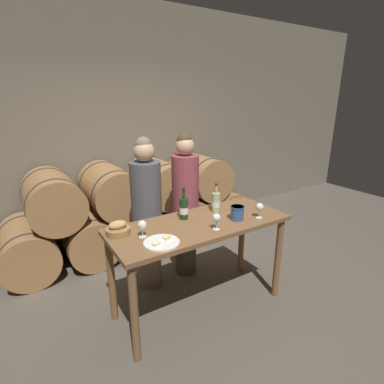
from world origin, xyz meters
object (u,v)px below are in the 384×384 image
Objects in this scene: wine_bottle_white at (216,202)px; wine_glass_left at (217,218)px; bread_basket at (118,229)px; wine_glass_center at (260,207)px; cheese_plate at (162,242)px; person_right at (185,205)px; blue_crock at (237,212)px; tasting_table at (200,235)px; person_left at (147,213)px; wine_bottle_red at (184,208)px; wine_glass_far_left at (142,225)px.

wine_glass_left is (-0.24, -0.34, 0.00)m from wine_bottle_white.
wine_glass_left is (0.74, -0.36, 0.06)m from bread_basket.
cheese_plate is at bearing 178.75° from wine_glass_center.
person_right is 11.31× the size of wine_glass_left.
blue_crock is 0.30m from wine_glass_left.
tasting_table is at bearing -12.67° from bread_basket.
person_right is at bearing 112.01° from wine_glass_center.
person_left is 1.13m from wine_glass_center.
tasting_table is 1.02× the size of person_left.
wine_glass_left is at bearing -25.77° from bread_basket.
blue_crock is at bearing 3.77° from cheese_plate.
person_right is 5.43× the size of wine_bottle_red.
blue_crock is at bearing 13.69° from wine_glass_left.
wine_glass_far_left is at bearing 171.73° from blue_crock.
wine_bottle_red is 0.70m from wine_glass_center.
wine_bottle_white reaches higher than wine_glass_left.
person_left reaches higher than wine_bottle_white.
person_left reaches higher than wine_bottle_red.
tasting_table is 0.31m from wine_glass_left.
tasting_table is at bearing -66.97° from person_left.
person_left is 5.41× the size of wine_bottle_red.
wine_bottle_red is at bearing 17.62° from wine_glass_far_left.
person_left reaches higher than cheese_plate.
wine_glass_far_left is 1.10m from wine_glass_center.
person_left is 11.27× the size of wine_glass_center.
wine_glass_far_left is (0.15, -0.16, 0.06)m from bread_basket.
wine_glass_left reaches higher than cheese_plate.
cheese_plate is (-0.47, -0.18, 0.14)m from tasting_table.
person_right is at bearing 99.37° from blue_crock.
tasting_table is 0.60m from wine_glass_far_left.
tasting_table is 0.38m from wine_bottle_white.
wine_bottle_red is (-0.28, -0.45, 0.16)m from person_right.
wine_glass_far_left reaches higher than blue_crock.
wine_bottle_white is at bearing 126.31° from wine_glass_center.
wine_bottle_red is at bearing 39.90° from cheese_plate.
wine_glass_far_left is at bearing 161.44° from wine_glass_left.
wine_bottle_white is 0.98m from bread_basket.
person_left is at bearing 179.99° from person_right.
wine_glass_left is at bearing -71.79° from wine_bottle_red.
bread_basket is at bearing 133.15° from wine_glass_far_left.
cheese_plate is at bearing -157.08° from wine_bottle_white.
blue_crock is 0.89m from wine_glass_far_left.
blue_crock is at bearing -51.42° from person_left.
wine_bottle_white is at bearing -2.05° from wine_bottle_red.
wine_glass_far_left is at bearing -116.59° from person_left.
blue_crock is 0.22m from wine_glass_center.
cheese_plate reaches higher than tasting_table.
bread_basket reaches higher than tasting_table.
wine_bottle_white is 0.42m from wine_glass_center.
wine_glass_left and wine_glass_center have the same top height.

